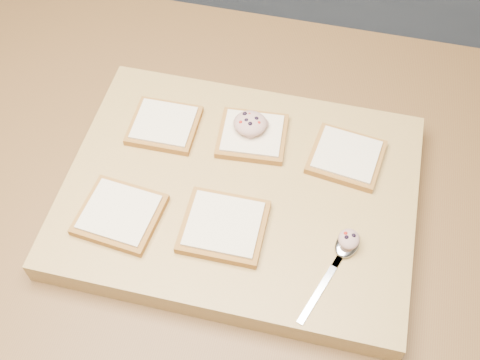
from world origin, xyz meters
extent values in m
plane|color=#515459|center=(0.00, 0.00, 0.00)|extent=(4.00, 4.00, 0.00)
cube|color=slate|center=(0.00, 0.00, 0.42)|extent=(1.90, 0.75, 0.84)
cube|color=brown|center=(0.00, 0.00, 0.87)|extent=(2.00, 0.80, 0.06)
cube|color=tan|center=(-0.02, -0.06, 0.92)|extent=(0.55, 0.42, 0.04)
cube|color=#945B26|center=(-0.17, 0.03, 0.95)|extent=(0.11, 0.10, 0.01)
cube|color=beige|center=(-0.17, 0.03, 0.96)|extent=(0.10, 0.09, 0.00)
cube|color=#945B26|center=(-0.02, 0.04, 0.95)|extent=(0.12, 0.11, 0.01)
cube|color=beige|center=(-0.02, 0.04, 0.96)|extent=(0.10, 0.09, 0.00)
cube|color=#945B26|center=(0.14, 0.03, 0.95)|extent=(0.12, 0.12, 0.01)
cube|color=beige|center=(0.14, 0.03, 0.96)|extent=(0.11, 0.10, 0.00)
cube|color=#945B26|center=(-0.18, -0.15, 0.95)|extent=(0.13, 0.12, 0.01)
cube|color=beige|center=(-0.18, -0.15, 0.96)|extent=(0.11, 0.10, 0.00)
cube|color=#945B26|center=(-0.02, -0.14, 0.95)|extent=(0.12, 0.11, 0.01)
cube|color=beige|center=(-0.02, -0.14, 0.96)|extent=(0.11, 0.10, 0.00)
ellipsoid|color=tan|center=(-0.02, 0.05, 0.97)|extent=(0.06, 0.05, 0.02)
sphere|color=black|center=(-0.01, 0.05, 0.98)|extent=(0.01, 0.01, 0.01)
sphere|color=black|center=(-0.04, 0.06, 0.98)|extent=(0.01, 0.01, 0.01)
sphere|color=black|center=(-0.02, 0.04, 0.98)|extent=(0.01, 0.01, 0.01)
sphere|color=black|center=(-0.03, 0.05, 0.98)|extent=(0.01, 0.01, 0.01)
sphere|color=#A5140C|center=(-0.01, 0.05, 0.98)|extent=(0.01, 0.01, 0.01)
sphere|color=#A5140C|center=(-0.03, 0.06, 0.98)|extent=(0.01, 0.01, 0.01)
sphere|color=#A5140C|center=(-0.04, 0.04, 0.98)|extent=(0.01, 0.01, 0.01)
ellipsoid|color=silver|center=(0.16, -0.12, 0.95)|extent=(0.05, 0.06, 0.01)
cube|color=silver|center=(0.15, -0.15, 0.95)|extent=(0.02, 0.03, 0.00)
cube|color=silver|center=(0.13, -0.20, 0.95)|extent=(0.05, 0.12, 0.00)
ellipsoid|color=tan|center=(0.16, -0.12, 0.96)|extent=(0.03, 0.03, 0.02)
sphere|color=black|center=(0.17, -0.12, 0.97)|extent=(0.01, 0.01, 0.01)
sphere|color=black|center=(0.16, -0.12, 0.97)|extent=(0.01, 0.01, 0.01)
sphere|color=#A5140C|center=(0.16, -0.12, 0.97)|extent=(0.01, 0.01, 0.01)
camera|label=1|loc=(0.10, -0.57, 1.73)|focal=45.00mm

